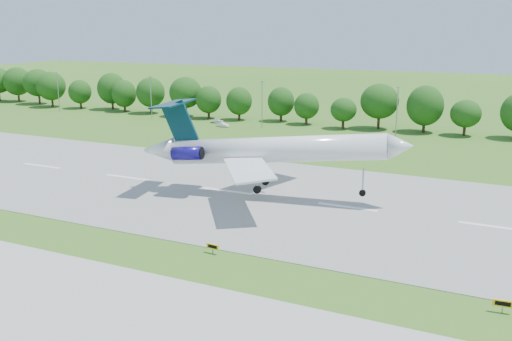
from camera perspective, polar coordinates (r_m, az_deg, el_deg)
name	(u,v)px	position (r m, az deg, el deg)	size (l,w,h in m)	color
ground	(132,243)	(72.19, -12.34, -7.07)	(600.00, 600.00, 0.00)	#38681B
runway	(227,191)	(92.08, -2.90, -2.07)	(400.00, 45.00, 0.08)	gray
taxiway	(15,305)	(60.24, -22.99, -12.28)	(400.00, 23.00, 0.08)	#ADADA8
tree_line	(347,104)	(152.08, 9.11, 6.57)	(288.40, 8.40, 10.40)	#382314
light_poles	(326,108)	(143.32, 7.01, 6.25)	(175.90, 0.25, 12.19)	gray
airliner	(262,149)	(87.18, 0.63, 2.18)	(42.53, 30.53, 13.53)	white
taxi_sign_centre	(213,247)	(67.21, -4.35, -7.60)	(1.68, 0.38, 1.17)	gray
taxi_sign_right	(503,304)	(58.60, 23.47, -12.11)	(1.82, 0.37, 1.27)	gray
service_vehicle_a	(223,125)	(152.04, -3.33, 4.58)	(1.20, 3.45, 1.14)	silver
service_vehicle_b	(217,121)	(158.44, -3.89, 4.98)	(1.44, 3.59, 1.22)	silver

